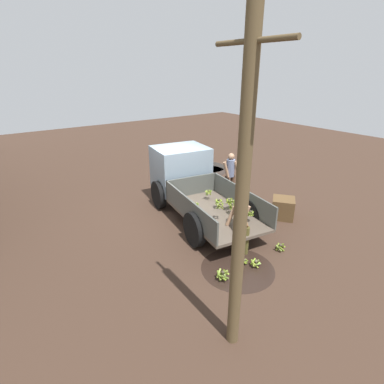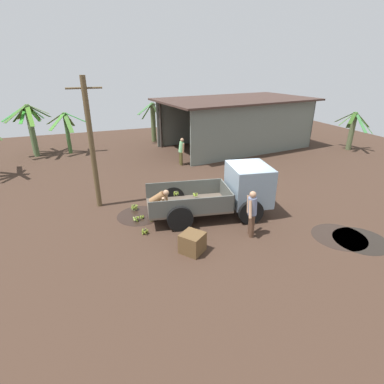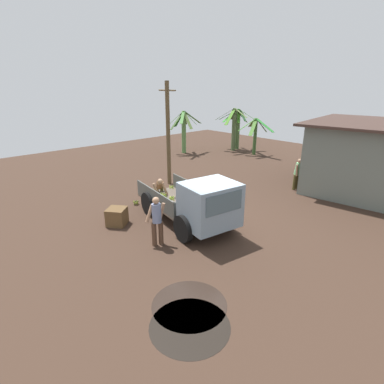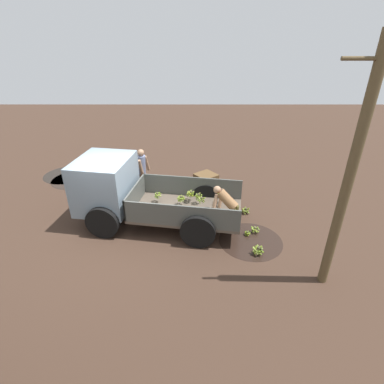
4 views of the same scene
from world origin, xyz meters
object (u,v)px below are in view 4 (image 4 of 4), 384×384
at_px(utility_pole, 349,177).
at_px(banana_bunch_on_ground_0, 246,210).
at_px(banana_bunch_on_ground_1, 247,233).
at_px(banana_bunch_on_ground_3, 255,229).
at_px(banana_bunch_on_ground_2, 258,250).
at_px(wooden_crate_0, 206,182).
at_px(person_foreground_visitor, 142,170).
at_px(person_worker_loading, 228,205).
at_px(cargo_truck, 123,190).

relative_size(utility_pole, banana_bunch_on_ground_0, 19.03).
bearing_deg(banana_bunch_on_ground_1, banana_bunch_on_ground_0, -96.62).
bearing_deg(utility_pole, banana_bunch_on_ground_1, -50.42).
bearing_deg(utility_pole, banana_bunch_on_ground_3, -57.32).
height_order(banana_bunch_on_ground_2, wooden_crate_0, wooden_crate_0).
distance_m(person_foreground_visitor, wooden_crate_0, 2.36).
distance_m(person_worker_loading, banana_bunch_on_ground_3, 1.08).
distance_m(banana_bunch_on_ground_1, wooden_crate_0, 3.02).
xyz_separation_m(banana_bunch_on_ground_0, banana_bunch_on_ground_1, (0.14, 1.19, -0.04)).
relative_size(utility_pole, wooden_crate_0, 7.71).
bearing_deg(banana_bunch_on_ground_2, wooden_crate_0, -71.44).
xyz_separation_m(banana_bunch_on_ground_2, wooden_crate_0, (1.23, -3.65, 0.19)).
bearing_deg(banana_bunch_on_ground_3, banana_bunch_on_ground_2, 83.80).
distance_m(banana_bunch_on_ground_0, wooden_crate_0, 2.04).
height_order(utility_pole, banana_bunch_on_ground_3, utility_pole).
bearing_deg(banana_bunch_on_ground_1, banana_bunch_on_ground_3, -151.88).
xyz_separation_m(banana_bunch_on_ground_0, banana_bunch_on_ground_2, (-0.00, 2.03, 0.03)).
bearing_deg(cargo_truck, banana_bunch_on_ground_3, 179.10).
relative_size(banana_bunch_on_ground_0, banana_bunch_on_ground_3, 1.10).
bearing_deg(utility_pole, person_worker_loading, -46.46).
relative_size(person_worker_loading, banana_bunch_on_ground_0, 4.75).
height_order(banana_bunch_on_ground_0, banana_bunch_on_ground_2, banana_bunch_on_ground_2).
height_order(cargo_truck, wooden_crate_0, cargo_truck).
height_order(cargo_truck, utility_pole, utility_pole).
relative_size(banana_bunch_on_ground_0, wooden_crate_0, 0.41).
bearing_deg(banana_bunch_on_ground_0, banana_bunch_on_ground_2, 90.06).
height_order(person_foreground_visitor, person_worker_loading, person_foreground_visitor).
xyz_separation_m(banana_bunch_on_ground_0, wooden_crate_0, (1.22, -1.61, 0.22)).
relative_size(person_worker_loading, wooden_crate_0, 1.92).
height_order(person_foreground_visitor, banana_bunch_on_ground_3, person_foreground_visitor).
distance_m(utility_pole, banana_bunch_on_ground_2, 3.02).
distance_m(person_foreground_visitor, banana_bunch_on_ground_0, 3.84).
distance_m(utility_pole, person_foreground_visitor, 6.72).
relative_size(person_foreground_visitor, banana_bunch_on_ground_3, 6.76).
distance_m(cargo_truck, person_foreground_visitor, 1.76).
relative_size(person_worker_loading, banana_bunch_on_ground_2, 4.10).
bearing_deg(person_worker_loading, banana_bunch_on_ground_1, 178.15).
relative_size(person_foreground_visitor, banana_bunch_on_ground_2, 5.32).
relative_size(cargo_truck, banana_bunch_on_ground_1, 26.53).
distance_m(cargo_truck, banana_bunch_on_ground_0, 3.91).
distance_m(cargo_truck, banana_bunch_on_ground_2, 4.24).
bearing_deg(banana_bunch_on_ground_1, person_foreground_visitor, -37.36).
relative_size(utility_pole, banana_bunch_on_ground_3, 20.92).
height_order(person_foreground_visitor, banana_bunch_on_ground_0, person_foreground_visitor).
xyz_separation_m(banana_bunch_on_ground_1, wooden_crate_0, (1.09, -2.80, 0.25)).
bearing_deg(utility_pole, cargo_truck, -27.00).
relative_size(utility_pole, person_foreground_visitor, 3.09).
bearing_deg(person_worker_loading, banana_bunch_on_ground_2, 151.29).
relative_size(banana_bunch_on_ground_2, wooden_crate_0, 0.47).
distance_m(banana_bunch_on_ground_0, banana_bunch_on_ground_1, 1.20).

